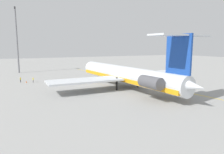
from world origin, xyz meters
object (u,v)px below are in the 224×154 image
main_jetliner (128,75)px  safety_cone_wingtip (26,82)px  ground_crew_starboard (33,79)px  light_mast (17,38)px  safety_cone_tail (116,73)px  ground_crew_near_tail (20,79)px  ground_crew_near_nose (149,71)px

main_jetliner → safety_cone_wingtip: main_jetliner is taller
ground_crew_starboard → safety_cone_wingtip: (0.73, 2.07, -0.86)m
safety_cone_wingtip → main_jetliner: bearing=-131.1°
main_jetliner → light_mast: size_ratio=1.76×
ground_crew_starboard → light_mast: 31.37m
main_jetliner → safety_cone_wingtip: size_ratio=89.20×
safety_cone_tail → light_mast: bearing=60.7°
safety_cone_tail → main_jetliner: bearing=160.7°
ground_crew_near_tail → light_mast: bearing=-47.6°
ground_crew_near_nose → ground_crew_near_tail: size_ratio=1.03×
main_jetliner → ground_crew_near_tail: bearing=42.2°
ground_crew_near_nose → ground_crew_starboard: size_ratio=1.01×
ground_crew_near_tail → light_mast: size_ratio=0.06×
ground_crew_near_nose → light_mast: (26.14, 50.21, 14.03)m
ground_crew_near_tail → safety_cone_wingtip: ground_crew_near_tail is taller
ground_crew_near_tail → safety_cone_wingtip: bearing=-172.7°
ground_crew_near_tail → light_mast: light_mast is taller
safety_cone_wingtip → light_mast: 30.95m
ground_crew_near_tail → ground_crew_starboard: (-1.90, -3.74, 0.03)m
main_jetliner → safety_cone_wingtip: (22.09, 25.36, -3.62)m
ground_crew_starboard → safety_cone_wingtip: bearing=-29.4°
ground_crew_near_tail → safety_cone_tail: 37.35m
ground_crew_starboard → main_jetliner: bearing=127.5°
safety_cone_wingtip → light_mast: bearing=3.7°
main_jetliner → safety_cone_wingtip: 33.83m
light_mast → safety_cone_tail: bearing=-119.3°
ground_crew_near_tail → ground_crew_near_nose: bearing=-138.0°
main_jetliner → ground_crew_starboard: (21.36, 23.30, -2.76)m
ground_crew_starboard → light_mast: light_mast is taller
safety_cone_wingtip → ground_crew_near_nose: bearing=-88.9°
ground_crew_near_tail → ground_crew_starboard: bearing=-164.7°
safety_cone_tail → light_mast: (20.80, 37.08, 14.90)m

